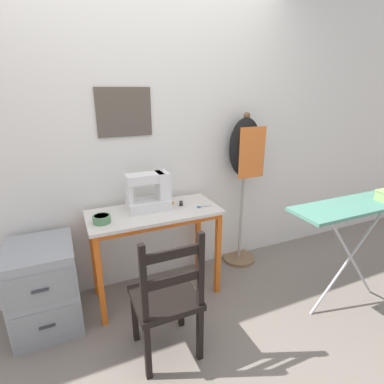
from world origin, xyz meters
TOP-DOWN VIEW (x-y plane):
  - ground_plane at (0.00, 0.00)m, footprint 14.00×14.00m
  - wall_back at (-0.00, 0.53)m, footprint 10.00×0.07m
  - sewing_table at (0.00, 0.22)m, footprint 1.03×0.47m
  - sewing_machine at (-0.01, 0.28)m, footprint 0.34×0.19m
  - fabric_bowl at (-0.40, 0.18)m, footprint 0.13×0.13m
  - scissors at (0.38, 0.16)m, footprint 0.12×0.05m
  - thread_spool_near_machine at (0.18, 0.32)m, footprint 0.03×0.03m
  - thread_spool_mid_table at (0.23, 0.25)m, footprint 0.04×0.04m
  - wooden_chair at (-0.12, -0.39)m, footprint 0.40×0.38m
  - filing_cabinet at (-0.84, 0.22)m, footprint 0.45×0.51m
  - dress_form at (0.93, 0.40)m, footprint 0.32×0.32m
  - ironing_board at (1.35, -0.51)m, footprint 1.13×0.31m

SIDE VIEW (x-z plane):
  - ground_plane at x=0.00m, z-range 0.00..0.00m
  - filing_cabinet at x=-0.84m, z-range 0.00..0.64m
  - wooden_chair at x=-0.12m, z-range -0.03..0.88m
  - sewing_table at x=0.00m, z-range 0.27..1.03m
  - scissors at x=0.38m, z-range 0.76..0.77m
  - thread_spool_near_machine at x=0.18m, z-range 0.76..0.79m
  - thread_spool_mid_table at x=0.23m, z-range 0.76..0.80m
  - fabric_bowl at x=-0.40m, z-range 0.76..0.82m
  - ironing_board at x=1.35m, z-range 0.38..1.27m
  - sewing_machine at x=-0.01m, z-range 0.74..1.06m
  - dress_form at x=0.93m, z-range 0.33..1.80m
  - wall_back at x=0.00m, z-range 0.00..2.55m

